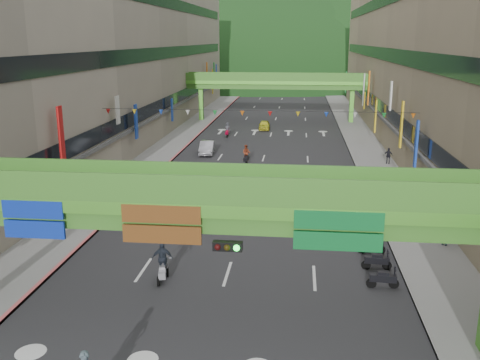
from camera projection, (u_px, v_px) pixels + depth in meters
name	position (u px, v px, depth m)	size (l,w,h in m)	color
road_slab	(269.00, 140.00, 64.37)	(18.00, 140.00, 0.02)	#28282B
sidewalk_left	(180.00, 138.00, 65.52)	(4.00, 140.00, 0.15)	gray
sidewalk_right	(362.00, 142.00, 63.19)	(4.00, 140.00, 0.15)	gray
curb_left	(195.00, 138.00, 65.32)	(0.20, 140.00, 0.18)	#CC5959
curb_right	(346.00, 141.00, 63.39)	(0.20, 140.00, 0.18)	gray
building_row_left	(112.00, 59.00, 63.96)	(12.80, 95.00, 19.00)	#9E937F
building_row_right	(439.00, 61.00, 59.94)	(12.80, 95.00, 19.00)	gray
overpass_near	(228.00, 222.00, 20.07)	(28.00, 12.27, 7.10)	#4C9E2D
overpass_far	(276.00, 85.00, 77.40)	(28.00, 2.20, 7.10)	#4C9E2D
hill_left	(242.00, 77.00, 171.64)	(168.00, 140.00, 112.00)	#1C4419
hill_right	(362.00, 74.00, 186.61)	(208.00, 176.00, 128.00)	#1C4419
bunting_string	(256.00, 114.00, 43.63)	(26.00, 0.36, 0.47)	black
scooter_rider_mid	(246.00, 154.00, 51.96)	(0.82, 1.60, 1.92)	black
scooter_rider_left	(162.00, 262.00, 26.76)	(1.10, 1.59, 2.12)	gray
scooter_rider_far	(227.00, 130.00, 66.38)	(0.75, 1.60, 1.84)	maroon
parked_scooter_row	(369.00, 238.00, 31.43)	(1.60, 11.55, 1.08)	black
car_silver	(207.00, 148.00, 56.65)	(1.44, 4.13, 1.36)	#A5A4AC
car_yellow	(264.00, 125.00, 71.75)	(1.45, 3.60, 1.23)	yellow
pedestrian_red	(390.00, 204.00, 37.16)	(0.74, 0.58, 1.52)	#BB0E04
pedestrian_dark	(388.00, 157.00, 51.73)	(0.90, 0.37, 1.53)	black
pedestrian_blue	(445.00, 234.00, 31.24)	(0.77, 0.49, 1.65)	#2F434F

